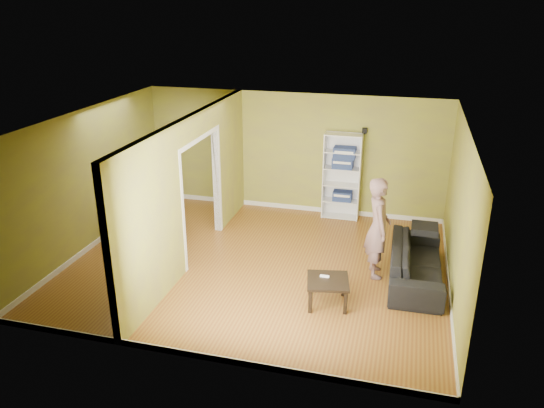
{
  "coord_description": "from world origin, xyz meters",
  "views": [
    {
      "loc": [
        2.39,
        -8.05,
        4.44
      ],
      "look_at": [
        0.2,
        0.2,
        1.1
      ],
      "focal_mm": 35.0,
      "sensor_mm": 36.0,
      "label": 1
    }
  ],
  "objects_px": {
    "sofa": "(417,257)",
    "bookshelf": "(342,176)",
    "coffee_table": "(328,284)",
    "dining_table": "(149,205)",
    "chair_near": "(138,221)",
    "chair_far": "(165,203)",
    "person": "(379,219)",
    "chair_left": "(116,208)"
  },
  "relations": [
    {
      "from": "sofa",
      "to": "bookshelf",
      "type": "xyz_separation_m",
      "value": [
        -1.6,
        2.43,
        0.51
      ]
    },
    {
      "from": "bookshelf",
      "to": "coffee_table",
      "type": "bearing_deg",
      "value": -85.24
    },
    {
      "from": "dining_table",
      "to": "chair_near",
      "type": "height_order",
      "value": "chair_near"
    },
    {
      "from": "coffee_table",
      "to": "bookshelf",
      "type": "bearing_deg",
      "value": 94.76
    },
    {
      "from": "dining_table",
      "to": "chair_far",
      "type": "height_order",
      "value": "chair_far"
    },
    {
      "from": "sofa",
      "to": "dining_table",
      "type": "distance_m",
      "value": 5.17
    },
    {
      "from": "dining_table",
      "to": "chair_near",
      "type": "relative_size",
      "value": 1.08
    },
    {
      "from": "dining_table",
      "to": "chair_near",
      "type": "bearing_deg",
      "value": -85.57
    },
    {
      "from": "bookshelf",
      "to": "chair_near",
      "type": "distance_m",
      "value": 4.29
    },
    {
      "from": "chair_near",
      "to": "dining_table",
      "type": "bearing_deg",
      "value": 78.72
    },
    {
      "from": "person",
      "to": "bookshelf",
      "type": "distance_m",
      "value": 2.6
    },
    {
      "from": "chair_left",
      "to": "chair_far",
      "type": "distance_m",
      "value": 0.99
    },
    {
      "from": "coffee_table",
      "to": "dining_table",
      "type": "height_order",
      "value": "dining_table"
    },
    {
      "from": "coffee_table",
      "to": "chair_near",
      "type": "relative_size",
      "value": 0.6
    },
    {
      "from": "dining_table",
      "to": "chair_far",
      "type": "bearing_deg",
      "value": 80.0
    },
    {
      "from": "sofa",
      "to": "chair_near",
      "type": "xyz_separation_m",
      "value": [
        -5.1,
        -0.02,
        0.11
      ]
    },
    {
      "from": "sofa",
      "to": "dining_table",
      "type": "relative_size",
      "value": 1.91
    },
    {
      "from": "sofa",
      "to": "dining_table",
      "type": "height_order",
      "value": "sofa"
    },
    {
      "from": "chair_near",
      "to": "chair_far",
      "type": "distance_m",
      "value": 1.07
    },
    {
      "from": "person",
      "to": "chair_far",
      "type": "bearing_deg",
      "value": 63.38
    },
    {
      "from": "sofa",
      "to": "coffee_table",
      "type": "distance_m",
      "value": 1.74
    },
    {
      "from": "chair_left",
      "to": "dining_table",
      "type": "bearing_deg",
      "value": 76.64
    },
    {
      "from": "person",
      "to": "chair_far",
      "type": "relative_size",
      "value": 2.12
    },
    {
      "from": "chair_left",
      "to": "sofa",
      "type": "bearing_deg",
      "value": 68.86
    },
    {
      "from": "bookshelf",
      "to": "coffee_table",
      "type": "height_order",
      "value": "bookshelf"
    },
    {
      "from": "person",
      "to": "coffee_table",
      "type": "distance_m",
      "value": 1.47
    },
    {
      "from": "person",
      "to": "chair_near",
      "type": "distance_m",
      "value": 4.46
    },
    {
      "from": "dining_table",
      "to": "bookshelf",
      "type": "bearing_deg",
      "value": 28.41
    },
    {
      "from": "sofa",
      "to": "chair_left",
      "type": "xyz_separation_m",
      "value": [
        -5.86,
        0.48,
        0.09
      ]
    },
    {
      "from": "sofa",
      "to": "chair_far",
      "type": "bearing_deg",
      "value": 77.14
    },
    {
      "from": "chair_left",
      "to": "person",
      "type": "bearing_deg",
      "value": 68.37
    },
    {
      "from": "sofa",
      "to": "coffee_table",
      "type": "height_order",
      "value": "sofa"
    },
    {
      "from": "coffee_table",
      "to": "chair_near",
      "type": "height_order",
      "value": "chair_near"
    },
    {
      "from": "sofa",
      "to": "chair_near",
      "type": "bearing_deg",
      "value": 89.14
    },
    {
      "from": "person",
      "to": "bookshelf",
      "type": "relative_size",
      "value": 1.11
    },
    {
      "from": "chair_left",
      "to": "chair_near",
      "type": "distance_m",
      "value": 0.91
    },
    {
      "from": "bookshelf",
      "to": "chair_far",
      "type": "distance_m",
      "value": 3.74
    },
    {
      "from": "coffee_table",
      "to": "person",
      "type": "bearing_deg",
      "value": 61.15
    },
    {
      "from": "dining_table",
      "to": "coffee_table",
      "type": "bearing_deg",
      "value": -23.43
    },
    {
      "from": "chair_near",
      "to": "chair_left",
      "type": "bearing_deg",
      "value": 130.71
    },
    {
      "from": "sofa",
      "to": "bookshelf",
      "type": "height_order",
      "value": "bookshelf"
    },
    {
      "from": "dining_table",
      "to": "chair_far",
      "type": "distance_m",
      "value": 0.56
    }
  ]
}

